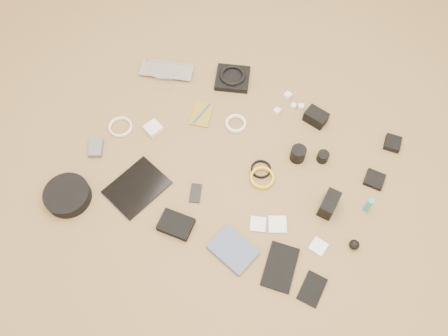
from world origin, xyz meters
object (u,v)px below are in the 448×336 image
at_px(paperback, 222,262).
at_px(headphone_case, 68,195).
at_px(laptop, 165,77).
at_px(dslr_camera, 316,117).
at_px(phone, 196,193).
at_px(tablet, 137,187).

bearing_deg(paperback, headphone_case, 108.78).
xyz_separation_m(laptop, dslr_camera, (0.85, 0.05, 0.02)).
xyz_separation_m(phone, headphone_case, (-0.54, -0.26, 0.03)).
bearing_deg(tablet, headphone_case, -126.91).
bearing_deg(headphone_case, laptop, 84.06).
height_order(tablet, phone, tablet).
height_order(dslr_camera, paperback, dslr_camera).
bearing_deg(headphone_case, phone, 25.55).
xyz_separation_m(dslr_camera, paperback, (-0.15, -0.88, -0.02)).
distance_m(laptop, phone, 0.73).
distance_m(phone, paperback, 0.36).
bearing_deg(tablet, phone, 37.63).
bearing_deg(laptop, phone, -66.01).
bearing_deg(tablet, paperback, 1.95).
xyz_separation_m(laptop, tablet, (0.18, -0.66, -0.01)).
height_order(laptop, tablet, laptop).
relative_size(dslr_camera, phone, 1.14).
distance_m(dslr_camera, phone, 0.74).
bearing_deg(phone, paperback, -63.16).
xyz_separation_m(tablet, headphone_case, (-0.27, -0.17, 0.02)).
bearing_deg(dslr_camera, laptop, -162.02).
bearing_deg(laptop, headphone_case, -110.30).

